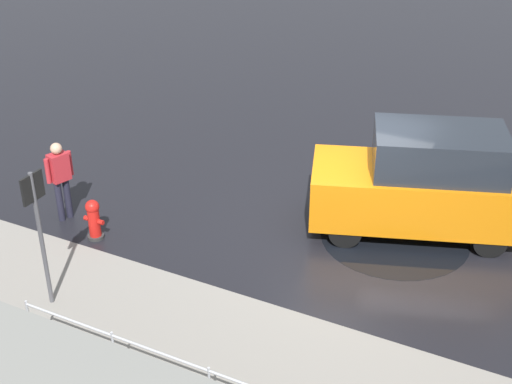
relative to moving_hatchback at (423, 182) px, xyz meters
name	(u,v)px	position (x,y,z in m)	size (l,w,h in m)	color
ground_plane	(343,234)	(1.22, 0.77, -1.03)	(60.00, 60.00, 0.00)	black
kerb_strip	(239,372)	(1.22, 4.97, -1.01)	(24.00, 3.20, 0.04)	gray
moving_hatchback	(423,182)	(0.00, 0.00, 0.00)	(4.24, 2.92, 2.06)	orange
fire_hydrant	(94,220)	(5.30, 3.01, -0.63)	(0.42, 0.31, 0.80)	red
pedestrian	(60,175)	(6.27, 2.69, -0.07)	(0.34, 0.55, 1.62)	#B2262D
sign_post	(38,221)	(4.69, 4.93, 0.55)	(0.07, 0.44, 2.40)	#4C4C51
puddle_patch	(394,238)	(0.30, 0.48, -1.02)	(2.76, 2.76, 0.01)	black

